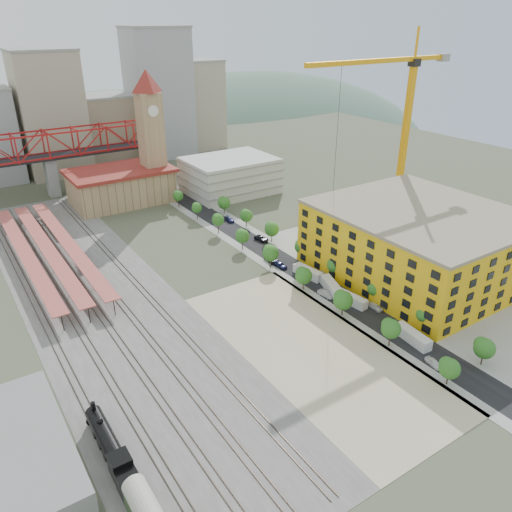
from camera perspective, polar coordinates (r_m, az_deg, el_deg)
ground at (r=133.68m, az=-0.81°, el=-3.29°), size 400.00×400.00×0.00m
ballast_strip at (r=135.60m, az=-17.90°, el=-4.20°), size 36.00×165.00×0.06m
dirt_lot at (r=110.30m, az=6.44°, el=-10.45°), size 28.00×67.00×0.06m
street_asphalt at (r=152.70m, az=1.19°, el=0.61°), size 12.00×170.00×0.06m
sidewalk_west at (r=149.94m, az=-0.54°, el=0.11°), size 3.00×170.00×0.04m
sidewalk_east at (r=155.62m, az=2.86°, el=1.08°), size 3.00×170.00×0.04m
construction_pad at (r=148.37m, az=18.34°, el=-1.58°), size 50.00×90.00×0.06m
rail_tracks at (r=135.19m, az=-18.63°, el=-4.35°), size 26.56×160.00×0.18m
platform_canopies at (r=157.42m, az=-22.77°, el=0.87°), size 16.00×80.00×4.12m
station_hall at (r=198.31m, az=-15.14°, el=7.78°), size 38.00×24.00×13.10m
clock_tower at (r=195.46m, az=-12.01°, el=14.54°), size 12.00×12.00×52.00m
parking_garage at (r=203.79m, az=-2.99°, el=9.21°), size 34.00×26.00×14.00m
truss_bridge at (r=212.07m, az=-22.82°, el=11.24°), size 94.00×9.60×25.60m
construction_building at (r=142.30m, az=18.09°, el=1.46°), size 44.60×50.60×18.80m
street_trees at (r=145.43m, az=3.43°, el=-0.80°), size 15.40×124.40×8.00m
skyline at (r=254.41m, az=-17.58°, el=15.08°), size 133.00×46.00×60.00m
distant_hills at (r=401.36m, az=-15.58°, el=3.66°), size 647.00×264.00×227.00m
locomotive at (r=88.15m, az=-16.01°, el=-20.80°), size 3.13×24.15×6.04m
tower_crane at (r=169.43m, az=16.14°, el=15.79°), size 58.25×2.99×62.19m
site_trailer_a at (r=116.21m, az=17.45°, el=-8.79°), size 3.27×9.54×2.56m
site_trailer_b at (r=126.89m, az=10.81°, el=-4.88°), size 3.52×9.03×2.41m
site_trailer_c at (r=131.43m, az=8.60°, el=-3.49°), size 5.53×9.95×2.64m
site_trailer_d at (r=137.87m, az=5.94°, el=-1.88°), size 3.63×9.47×2.53m
car_0 at (r=110.69m, az=19.63°, el=-11.44°), size 2.33×4.32×1.40m
car_1 at (r=129.07m, az=7.98°, el=-4.31°), size 2.19×4.79×1.52m
car_2 at (r=145.56m, az=1.82°, el=-0.39°), size 3.30×6.03×1.60m
car_3 at (r=142.54m, az=2.80°, el=-1.05°), size 2.33×4.87×1.37m
car_4 at (r=125.87m, az=13.50°, el=-5.70°), size 1.69×4.16×1.42m
car_5 at (r=138.22m, az=7.54°, el=-2.18°), size 2.00×4.15×1.31m
car_6 at (r=159.31m, az=0.63°, el=2.00°), size 3.03×5.49×1.46m
car_7 at (r=174.94m, az=-3.05°, el=4.17°), size 2.17×4.77×1.35m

